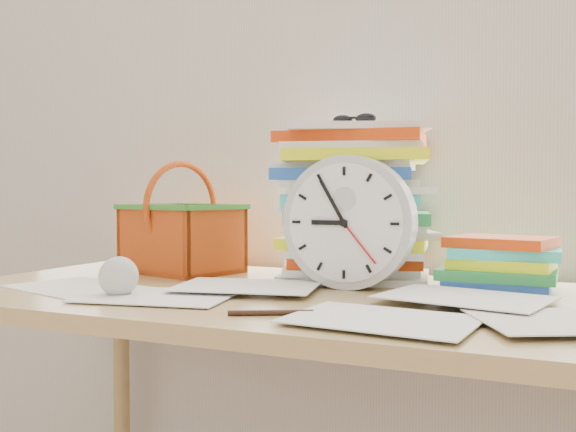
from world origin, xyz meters
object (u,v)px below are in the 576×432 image
at_px(clock, 349,222).
at_px(basket, 182,218).
at_px(desk, 293,330).
at_px(paper_stack, 352,203).
at_px(book_stack, 497,263).

relative_size(clock, basket, 1.01).
bearing_deg(basket, desk, -9.69).
xyz_separation_m(paper_stack, book_stack, (0.31, -0.03, -0.12)).
xyz_separation_m(clock, book_stack, (0.27, 0.11, -0.08)).
bearing_deg(clock, book_stack, 22.18).
relative_size(desk, book_stack, 5.68).
height_order(clock, book_stack, clock).
height_order(desk, clock, clock).
bearing_deg(basket, book_stack, 17.08).
bearing_deg(basket, paper_stack, 23.19).
distance_m(desk, book_stack, 0.42).
relative_size(desk, basket, 5.39).
bearing_deg(clock, paper_stack, 106.24).
relative_size(paper_stack, clock, 1.27).
xyz_separation_m(desk, clock, (0.08, 0.08, 0.21)).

